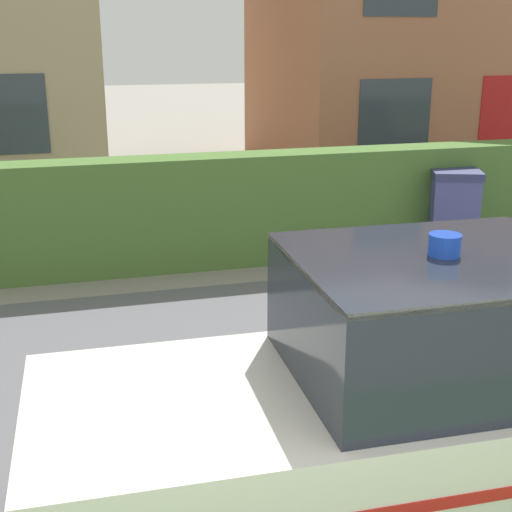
{
  "coord_description": "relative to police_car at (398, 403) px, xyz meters",
  "views": [
    {
      "loc": [
        -1.0,
        -1.0,
        2.9
      ],
      "look_at": [
        0.52,
        4.63,
        1.05
      ],
      "focal_mm": 50.0,
      "sensor_mm": 36.0,
      "label": 1
    }
  ],
  "objects": [
    {
      "name": "road_strip",
      "position": [
        -0.81,
        1.62,
        -0.75
      ],
      "size": [
        28.0,
        5.44,
        0.01
      ],
      "primitive_type": "cube",
      "color": "#5B5B60",
      "rests_on": "ground"
    },
    {
      "name": "house_right",
      "position": [
        5.78,
        11.22,
        2.73
      ],
      "size": [
        6.74,
        5.67,
        6.85
      ],
      "color": "#A86B4C",
      "rests_on": "ground"
    },
    {
      "name": "police_car",
      "position": [
        0.0,
        0.0,
        0.0
      ],
      "size": [
        4.21,
        1.67,
        1.79
      ],
      "rotation": [
        0.0,
        0.0,
        3.12
      ],
      "color": "black",
      "rests_on": "road_strip"
    },
    {
      "name": "wheelie_bin",
      "position": [
        3.1,
        4.74,
        -0.17
      ],
      "size": [
        0.79,
        0.76,
        1.16
      ],
      "rotation": [
        0.0,
        0.0,
        -0.34
      ],
      "color": "#474C8C",
      "rests_on": "ground"
    },
    {
      "name": "garden_hedge",
      "position": [
        -0.08,
        5.18,
        -0.05
      ],
      "size": [
        13.89,
        0.54,
        1.42
      ],
      "primitive_type": "cube",
      "color": "#4C7233",
      "rests_on": "ground"
    }
  ]
}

